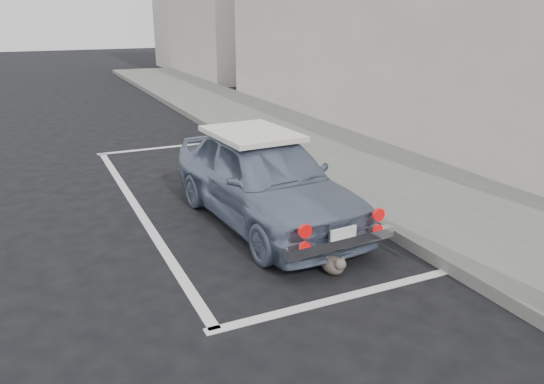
% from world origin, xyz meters
% --- Properties ---
extents(ground, '(80.00, 80.00, 0.00)m').
position_xyz_m(ground, '(0.00, 0.00, 0.00)').
color(ground, black).
rests_on(ground, ground).
extents(sidewalk, '(2.80, 40.00, 0.15)m').
position_xyz_m(sidewalk, '(3.20, 2.00, 0.07)').
color(sidewalk, slate).
rests_on(sidewalk, ground).
extents(pline_rear, '(3.00, 0.12, 0.01)m').
position_xyz_m(pline_rear, '(0.50, -0.50, 0.00)').
color(pline_rear, silver).
rests_on(pline_rear, ground).
extents(pline_front, '(3.00, 0.12, 0.01)m').
position_xyz_m(pline_front, '(0.50, 6.50, 0.00)').
color(pline_front, silver).
rests_on(pline_front, ground).
extents(pline_side, '(0.12, 7.00, 0.01)m').
position_xyz_m(pline_side, '(-0.90, 3.00, 0.00)').
color(pline_side, silver).
rests_on(pline_side, ground).
extents(retro_coupe, '(1.70, 3.74, 1.24)m').
position_xyz_m(retro_coupe, '(0.60, 1.74, 0.63)').
color(retro_coupe, slate).
rests_on(retro_coupe, ground).
extents(cat, '(0.23, 0.49, 0.26)m').
position_xyz_m(cat, '(0.66, -0.00, 0.12)').
color(cat, '#685D4F').
rests_on(cat, ground).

